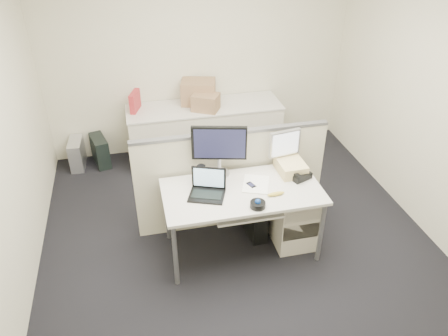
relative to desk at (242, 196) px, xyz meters
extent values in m
cube|color=black|center=(0.00, 0.00, -0.67)|extent=(4.00, 4.50, 0.01)
cube|color=beige|center=(0.00, 2.25, 0.69)|extent=(4.00, 0.02, 2.70)
cube|color=beige|center=(2.00, 0.00, 0.69)|extent=(0.02, 4.50, 2.70)
cube|color=silver|center=(0.00, 0.00, 0.05)|extent=(1.50, 0.75, 0.03)
cylinder|color=slate|center=(-0.70, -0.33, -0.31)|extent=(0.04, 0.04, 0.70)
cylinder|color=slate|center=(-0.70, 0.33, -0.31)|extent=(0.04, 0.04, 0.70)
cylinder|color=slate|center=(0.70, -0.33, -0.31)|extent=(0.04, 0.04, 0.70)
cylinder|color=slate|center=(0.70, 0.33, -0.31)|extent=(0.04, 0.04, 0.70)
cube|color=silver|center=(0.00, -0.18, -0.04)|extent=(0.62, 0.32, 0.02)
cube|color=beige|center=(0.55, 0.05, -0.34)|extent=(0.40, 0.55, 0.65)
cube|color=beige|center=(0.00, 0.45, -0.11)|extent=(2.00, 0.06, 1.10)
cube|color=beige|center=(0.00, 1.93, -0.30)|extent=(2.00, 0.60, 0.72)
cube|color=black|center=(-0.15, 0.32, 0.33)|extent=(0.56, 0.32, 0.53)
cube|color=#B7B7BC|center=(0.51, 0.32, 0.27)|extent=(0.35, 0.21, 0.40)
cube|color=black|center=(-0.34, -0.02, 0.19)|extent=(0.39, 0.34, 0.24)
cylinder|color=black|center=(0.07, -0.28, 0.09)|extent=(0.16, 0.16, 0.05)
cube|color=black|center=(0.60, 0.08, 0.10)|extent=(0.24, 0.22, 0.06)
cube|color=white|center=(0.15, 0.06, 0.07)|extent=(0.33, 0.37, 0.01)
cube|color=gold|center=(0.18, 0.00, 0.07)|extent=(0.10, 0.10, 0.01)
cylinder|color=black|center=(-0.35, 0.22, 0.15)|extent=(0.08, 0.08, 0.17)
ellipsoid|color=gold|center=(0.28, -0.15, 0.08)|extent=(0.17, 0.06, 0.04)
cube|color=black|center=(0.10, 0.05, 0.07)|extent=(0.09, 0.12, 0.01)
cube|color=#D1C37A|center=(0.55, 0.20, 0.13)|extent=(0.26, 0.33, 0.12)
cube|color=black|center=(0.05, -0.14, -0.02)|extent=(0.43, 0.28, 0.02)
cube|color=black|center=(0.20, 0.20, -0.48)|extent=(0.18, 0.41, 0.37)
cube|color=black|center=(-1.40, 2.03, -0.47)|extent=(0.26, 0.44, 0.39)
cube|color=#B7B7BC|center=(-1.70, 2.03, -0.48)|extent=(0.18, 0.41, 0.38)
cube|color=#896448|center=(-0.05, 2.05, 0.22)|extent=(0.50, 0.42, 0.33)
cube|color=#896448|center=(0.00, 1.81, 0.17)|extent=(0.40, 0.37, 0.23)
cube|color=#B3272E|center=(-0.88, 2.00, 0.19)|extent=(0.16, 0.29, 0.27)
camera|label=1|loc=(-0.92, -3.23, 2.45)|focal=35.00mm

